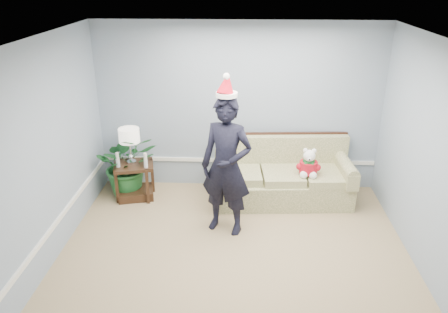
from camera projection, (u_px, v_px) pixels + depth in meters
name	position (u px, v px, depth m)	size (l,w,h in m)	color
room_shell	(234.00, 177.00, 4.62)	(4.54, 5.04, 2.74)	tan
wainscot_trim	(152.00, 196.00, 6.11)	(4.49, 4.99, 0.06)	white
sofa	(282.00, 178.00, 6.87)	(2.16, 1.04, 0.98)	#4E602D
side_table	(135.00, 184.00, 6.95)	(0.70, 0.63, 0.58)	#3D2316
table_lamp	(129.00, 137.00, 6.69)	(0.32, 0.32, 0.57)	silver
candle_pair	(132.00, 161.00, 6.66)	(0.49, 0.06, 0.24)	silver
houseplant	(128.00, 164.00, 6.96)	(0.93, 0.81, 1.03)	#1E5F2A
man	(226.00, 166.00, 5.79)	(0.70, 0.46, 1.93)	black
santa_hat	(227.00, 85.00, 5.37)	(0.37, 0.39, 0.32)	white
teddy_bear	(309.00, 166.00, 6.52)	(0.29, 0.32, 0.44)	white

